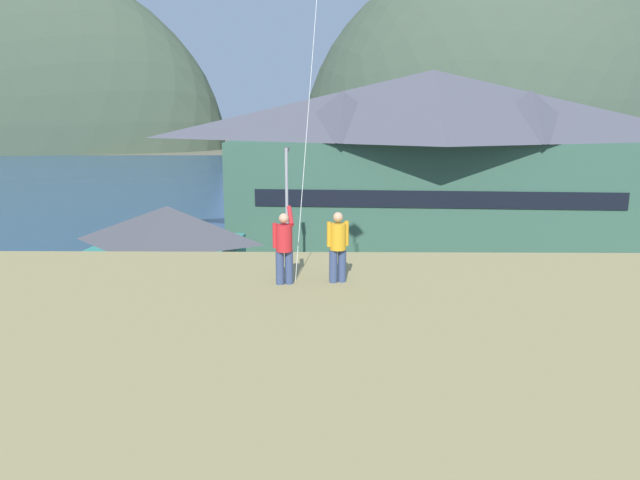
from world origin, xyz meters
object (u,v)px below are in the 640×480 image
harbor_lodge (431,155)px  person_kite_flyer (284,246)px  parked_car_back_row_left (29,296)px  parking_light_pole (287,211)px  moored_boat_outer_mooring (369,205)px  parked_car_mid_row_center (287,339)px  parked_car_front_row_red (20,332)px  parked_car_mid_row_near (591,292)px  parked_car_lone_by_shed (173,341)px  person_companion (338,245)px  parked_car_front_row_silver (597,340)px  moored_boat_wharfside (296,208)px  parked_car_corner_spot (454,302)px  parked_car_mid_row_far (292,292)px  storage_shed_near_lot (169,253)px  wharf_dock (335,209)px

harbor_lodge → person_kite_flyer: 30.75m
parked_car_back_row_left → parking_light_pole: size_ratio=0.54×
moored_boat_outer_mooring → parked_car_mid_row_center: 35.55m
parked_car_front_row_red → parked_car_mid_row_near: same height
parked_car_lone_by_shed → parked_car_back_row_left: bearing=146.0°
parking_light_pole → person_companion: size_ratio=4.52×
harbor_lodge → parked_car_lone_by_shed: size_ratio=6.93×
parked_car_back_row_left → parked_car_front_row_silver: size_ratio=0.98×
parked_car_mid_row_near → parked_car_back_row_left: bearing=-178.1°
moored_boat_wharfside → parked_car_mid_row_center: bearing=-87.7°
moored_boat_outer_mooring → person_kite_flyer: size_ratio=3.46×
parked_car_front_row_silver → person_companion: (-10.53, -8.59, 5.86)m
moored_boat_outer_mooring → parked_car_lone_by_shed: bearing=-106.0°
parked_car_mid_row_near → person_companion: bearing=-130.9°
parked_car_corner_spot → parked_car_front_row_silver: (4.79, -4.66, 0.00)m
parked_car_mid_row_far → parked_car_back_row_left: bearing=-176.5°
moored_boat_wharfside → parking_light_pole: (0.74, -23.57, 3.86)m
storage_shed_near_lot → parked_car_corner_spot: storage_shed_near_lot is taller
parked_car_mid_row_center → parking_light_pole: parking_light_pole is taller
parked_car_mid_row_center → parked_car_front_row_silver: bearing=0.4°
parked_car_lone_by_shed → parked_car_mid_row_near: bearing=19.1°
parked_car_back_row_left → parked_car_front_row_silver: (25.44, -5.42, 0.00)m
storage_shed_near_lot → parked_car_front_row_red: (-4.44, -7.07, -1.63)m
storage_shed_near_lot → moored_boat_wharfside: 26.27m
parked_car_corner_spot → person_companion: (-5.74, -13.25, 5.86)m
person_kite_flyer → storage_shed_near_lot: bearing=113.7°
parked_car_front_row_red → parked_car_corner_spot: size_ratio=0.99×
parked_car_back_row_left → person_companion: bearing=-43.2°
parked_car_lone_by_shed → person_kite_flyer: size_ratio=2.34×
parked_car_mid_row_near → parked_car_front_row_silver: same height
parked_car_mid_row_far → person_companion: size_ratio=2.42×
parked_car_front_row_red → parked_car_mid_row_near: size_ratio=1.01×
harbor_lodge → moored_boat_wharfside: 17.21m
moored_boat_wharfside → storage_shed_near_lot: bearing=-101.6°
moored_boat_outer_mooring → parked_car_front_row_red: 38.29m
moored_boat_outer_mooring → moored_boat_wharfside: bearing=-166.0°
wharf_dock → moored_boat_wharfside: moored_boat_wharfside is taller
harbor_lodge → parked_car_front_row_silver: bearing=-80.6°
harbor_lodge → parked_car_mid_row_near: 16.58m
parked_car_back_row_left → person_kite_flyer: size_ratio=2.30×
parked_car_corner_spot → parked_car_back_row_left: bearing=177.9°
wharf_dock → person_kite_flyer: person_kite_flyer is taller
parked_car_front_row_red → parked_car_mid_row_center: 11.06m
parked_car_mid_row_near → parking_light_pole: (-15.40, 3.34, 3.51)m
parked_car_mid_row_near → person_companion: 20.61m
harbor_lodge → parking_light_pole: bearing=-130.7°
parked_car_front_row_red → parked_car_front_row_silver: size_ratio=0.99×
parked_car_mid_row_center → parking_light_pole: (-0.59, 9.79, 3.51)m
parked_car_front_row_red → parking_light_pole: (10.45, 9.16, 3.51)m
wharf_dock → parked_car_front_row_red: bearing=-111.3°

